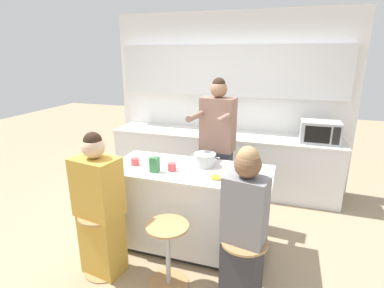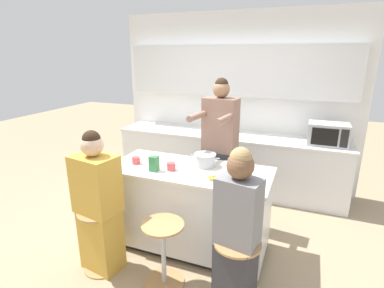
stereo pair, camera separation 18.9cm
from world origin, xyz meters
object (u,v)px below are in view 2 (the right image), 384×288
(banana_bunch, at_px, (214,178))
(potted_plant, at_px, (212,124))
(kitchen_island, at_px, (189,208))
(person_cooking, at_px, (219,154))
(bar_stool_leftmost, at_px, (100,236))
(person_seated_near, at_px, (237,237))
(fruit_bowl, at_px, (240,173))
(juice_carton, at_px, (154,163))
(microwave, at_px, (328,134))
(cooking_pot, at_px, (205,160))
(bar_stool_rightmost, at_px, (236,271))
(person_wrapped_blanket, at_px, (98,206))
(bar_stool_center, at_px, (163,251))
(coffee_cup_far, at_px, (136,160))
(coffee_cup_near, at_px, (171,166))

(banana_bunch, bearing_deg, potted_plant, 108.42)
(kitchen_island, relative_size, person_cooking, 0.94)
(person_cooking, bearing_deg, banana_bunch, -69.75)
(bar_stool_leftmost, bearing_deg, person_seated_near, 0.31)
(fruit_bowl, height_order, juice_carton, juice_carton)
(juice_carton, height_order, microwave, microwave)
(cooking_pot, bearing_deg, microwave, 49.10)
(person_seated_near, xyz_separation_m, banana_bunch, (-0.34, 0.47, 0.27))
(bar_stool_leftmost, height_order, cooking_pot, cooking_pot)
(bar_stool_leftmost, xyz_separation_m, bar_stool_rightmost, (1.36, 0.01, 0.00))
(person_wrapped_blanket, bearing_deg, kitchen_island, 53.85)
(cooking_pot, height_order, banana_bunch, cooking_pot)
(bar_stool_leftmost, xyz_separation_m, juice_carton, (0.37, 0.48, 0.65))
(bar_stool_leftmost, xyz_separation_m, cooking_pot, (0.81, 0.80, 0.64))
(bar_stool_center, height_order, person_seated_near, person_seated_near)
(kitchen_island, bearing_deg, person_seated_near, -44.29)
(person_cooking, xyz_separation_m, potted_plant, (-0.42, 1.02, 0.12))
(bar_stool_rightmost, relative_size, banana_bunch, 4.01)
(bar_stool_rightmost, bearing_deg, coffee_cup_far, 155.59)
(bar_stool_leftmost, xyz_separation_m, coffee_cup_near, (0.52, 0.56, 0.61))
(person_wrapped_blanket, relative_size, juice_carton, 8.24)
(cooking_pot, bearing_deg, coffee_cup_near, -140.38)
(person_cooking, height_order, banana_bunch, person_cooking)
(bar_stool_leftmost, distance_m, juice_carton, 0.89)
(coffee_cup_far, relative_size, banana_bunch, 0.75)
(person_wrapped_blanket, height_order, person_seated_near, same)
(person_seated_near, height_order, juice_carton, person_seated_near)
(person_wrapped_blanket, xyz_separation_m, potted_plant, (0.40, 2.28, 0.34))
(bar_stool_leftmost, relative_size, coffee_cup_near, 5.29)
(bar_stool_center, height_order, fruit_bowl, fruit_bowl)
(coffee_cup_near, bearing_deg, fruit_bowl, 8.64)
(microwave, bearing_deg, bar_stool_center, -121.87)
(bar_stool_leftmost, bearing_deg, bar_stool_rightmost, 0.34)
(bar_stool_rightmost, distance_m, person_seated_near, 0.32)
(cooking_pot, relative_size, banana_bunch, 2.05)
(fruit_bowl, xyz_separation_m, juice_carton, (-0.85, -0.18, 0.05))
(person_wrapped_blanket, relative_size, coffee_cup_near, 11.96)
(bar_stool_center, bearing_deg, banana_bunch, 54.06)
(person_seated_near, bearing_deg, person_wrapped_blanket, -168.72)
(person_seated_near, xyz_separation_m, potted_plant, (-0.95, 2.28, 0.35))
(bar_stool_center, bearing_deg, coffee_cup_far, 136.83)
(banana_bunch, bearing_deg, person_seated_near, -54.02)
(coffee_cup_far, distance_m, banana_bunch, 0.94)
(bar_stool_rightmost, bearing_deg, banana_bunch, 126.68)
(bar_stool_center, xyz_separation_m, coffee_cup_near, (-0.16, 0.53, 0.61))
(person_cooking, relative_size, fruit_bowl, 8.18)
(bar_stool_leftmost, distance_m, bar_stool_center, 0.68)
(fruit_bowl, bearing_deg, bar_stool_leftmost, -151.37)
(bar_stool_rightmost, relative_size, coffee_cup_near, 5.29)
(person_seated_near, xyz_separation_m, coffee_cup_far, (-1.27, 0.58, 0.28))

